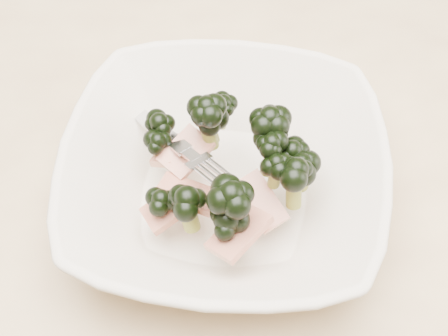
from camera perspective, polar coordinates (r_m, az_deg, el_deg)
The scene contains 2 objects.
dining_table at distance 0.72m, azimuth -4.38°, elevation -5.22°, with size 1.20×0.80×0.75m.
broccoli_dish at distance 0.59m, azimuth 0.04°, elevation -0.61°, with size 0.38×0.38×0.12m.
Camera 1 is at (-0.02, -0.38, 1.27)m, focal length 50.00 mm.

